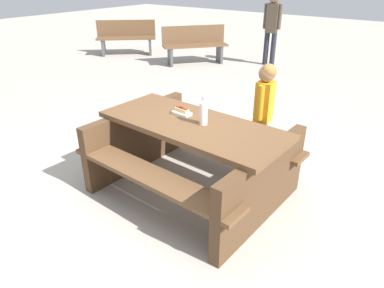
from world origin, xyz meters
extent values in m
plane|color=#ADA599|center=(0.00, 0.00, 0.00)|extent=(30.00, 30.00, 0.00)
cube|color=brown|center=(0.00, 0.00, 0.72)|extent=(1.83, 0.82, 0.05)
cube|color=brown|center=(0.02, 0.56, 0.43)|extent=(1.81, 0.34, 0.04)
cube|color=brown|center=(-0.02, -0.56, 0.43)|extent=(1.81, 0.34, 0.04)
cube|color=#4D3520|center=(0.78, -0.03, 0.35)|extent=(0.15, 1.40, 0.70)
cube|color=#4D3520|center=(-0.78, 0.03, 0.35)|extent=(0.15, 1.40, 0.70)
cylinder|color=silver|center=(-0.11, -0.03, 0.85)|extent=(0.07, 0.07, 0.21)
cone|color=silver|center=(-0.11, -0.03, 0.98)|extent=(0.07, 0.07, 0.04)
cylinder|color=silver|center=(-0.11, -0.03, 1.01)|extent=(0.04, 0.04, 0.02)
cube|color=white|center=(0.20, -0.09, 0.77)|extent=(0.19, 0.13, 0.03)
cube|color=#D8B272|center=(0.20, -0.09, 0.80)|extent=(0.15, 0.07, 0.04)
cylinder|color=maroon|center=(0.20, -0.09, 0.82)|extent=(0.14, 0.04, 0.03)
ellipsoid|color=maroon|center=(0.20, -0.09, 0.83)|extent=(0.07, 0.03, 0.01)
cylinder|color=#3F334C|center=(-0.28, -0.86, 0.26)|extent=(0.08, 0.08, 0.53)
cylinder|color=#3F334C|center=(-0.28, -0.98, 0.26)|extent=(0.08, 0.08, 0.53)
cube|color=orange|center=(-0.28, -0.92, 0.75)|extent=(0.18, 0.19, 0.44)
cylinder|color=orange|center=(-0.29, -0.81, 0.77)|extent=(0.07, 0.07, 0.38)
cylinder|color=orange|center=(-0.27, -1.03, 0.77)|extent=(0.07, 0.07, 0.38)
sphere|color=#997051|center=(-0.28, -0.92, 1.06)|extent=(0.18, 0.18, 0.18)
sphere|color=olive|center=(-0.29, -0.92, 1.08)|extent=(0.17, 0.17, 0.17)
cube|color=brown|center=(3.15, -4.28, 0.43)|extent=(1.24, 1.42, 0.04)
cube|color=brown|center=(3.29, -4.39, 0.65)|extent=(0.96, 1.20, 0.40)
cube|color=#4C4C51|center=(3.52, -3.81, 0.21)|extent=(0.32, 0.27, 0.41)
cube|color=#4C4C51|center=(2.77, -4.75, 0.21)|extent=(0.32, 0.27, 0.41)
cube|color=brown|center=(5.14, -3.99, 0.43)|extent=(1.38, 1.31, 0.04)
cube|color=brown|center=(5.27, -4.12, 0.65)|extent=(1.13, 1.04, 0.40)
cube|color=#4C4C51|center=(5.59, -3.58, 0.21)|extent=(0.29, 0.31, 0.41)
cube|color=#4C4C51|center=(4.70, -4.39, 0.21)|extent=(0.29, 0.31, 0.41)
cylinder|color=#262633|center=(1.65, -5.28, 0.37)|extent=(0.11, 0.11, 0.73)
cylinder|color=#262633|center=(1.81, -5.24, 0.37)|extent=(0.11, 0.11, 0.73)
cube|color=#4C3F33|center=(1.73, -5.26, 1.04)|extent=(0.29, 0.28, 0.62)
cylinder|color=#4C3F33|center=(1.58, -5.29, 1.07)|extent=(0.09, 0.09, 0.53)
cylinder|color=#4C3F33|center=(1.88, -5.22, 1.07)|extent=(0.09, 0.09, 0.53)
camera|label=1|loc=(-1.82, 2.41, 2.04)|focal=32.92mm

